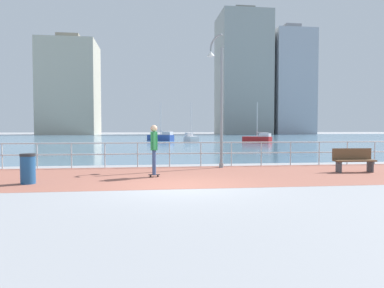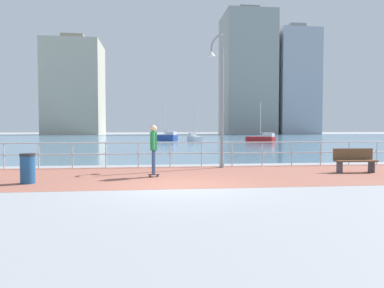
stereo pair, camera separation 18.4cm
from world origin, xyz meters
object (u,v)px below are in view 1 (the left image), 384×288
at_px(sailboat_ivory, 191,138).
at_px(lamppost, 218,94).
at_px(sailboat_navy, 161,137).
at_px(trash_bin, 28,169).
at_px(skateboarder, 154,146).
at_px(sailboat_teal, 258,139).
at_px(park_bench, 354,160).

bearing_deg(sailboat_ivory, lamppost, -94.58).
xyz_separation_m(sailboat_ivory, sailboat_navy, (-3.42, 5.89, 0.04)).
distance_m(trash_bin, sailboat_ivory, 33.28).
height_order(skateboarder, sailboat_teal, sailboat_teal).
xyz_separation_m(skateboarder, sailboat_teal, (12.78, 28.09, -0.64)).
xyz_separation_m(lamppost, sailboat_ivory, (2.26, 28.27, -2.71)).
height_order(lamppost, sailboat_ivory, lamppost).
relative_size(lamppost, sailboat_ivory, 1.16).
relative_size(sailboat_ivory, sailboat_navy, 0.93).
distance_m(lamppost, trash_bin, 8.15).
height_order(trash_bin, sailboat_ivory, sailboat_ivory).
relative_size(park_bench, sailboat_teal, 0.34).
height_order(lamppost, trash_bin, lamppost).
xyz_separation_m(lamppost, park_bench, (4.90, -2.29, -2.71)).
relative_size(skateboarder, trash_bin, 1.95).
xyz_separation_m(sailboat_navy, sailboat_teal, (11.10, -8.79, -0.05)).
height_order(trash_bin, park_bench, trash_bin).
bearing_deg(sailboat_teal, trash_bin, -119.73).
distance_m(skateboarder, sailboat_ivory, 31.42).
relative_size(park_bench, sailboat_ivory, 0.33).
height_order(trash_bin, sailboat_navy, sailboat_navy).
bearing_deg(park_bench, trash_bin, -172.71).
xyz_separation_m(trash_bin, sailboat_teal, (16.64, 29.14, -0.01)).
bearing_deg(park_bench, lamppost, 154.93).
relative_size(lamppost, sailboat_navy, 1.08).
bearing_deg(skateboarder, lamppost, 43.87).
relative_size(trash_bin, park_bench, 0.58).
distance_m(park_bench, sailboat_ivory, 30.68).
distance_m(park_bench, sailboat_teal, 28.12).
bearing_deg(lamppost, sailboat_teal, 68.60).
height_order(lamppost, sailboat_navy, lamppost).
bearing_deg(lamppost, sailboat_navy, 91.94).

